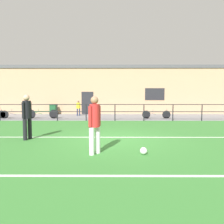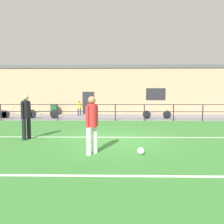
% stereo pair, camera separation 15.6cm
% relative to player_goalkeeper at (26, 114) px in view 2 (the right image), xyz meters
% --- Properties ---
extents(ground, '(60.00, 44.00, 0.04)m').
position_rel_player_goalkeeper_xyz_m(ground, '(3.51, 0.07, -1.03)').
color(ground, '#387A33').
extents(field_line_touchline, '(36.00, 0.11, 0.00)m').
position_rel_player_goalkeeper_xyz_m(field_line_touchline, '(3.51, 0.45, -1.00)').
color(field_line_touchline, white).
rests_on(field_line_touchline, ground).
extents(field_line_hash, '(36.00, 0.11, 0.00)m').
position_rel_player_goalkeeper_xyz_m(field_line_hash, '(3.51, -3.66, -1.00)').
color(field_line_hash, white).
rests_on(field_line_hash, ground).
extents(pavement_strip, '(48.00, 5.00, 0.02)m').
position_rel_player_goalkeeper_xyz_m(pavement_strip, '(3.51, 8.57, -1.00)').
color(pavement_strip, slate).
rests_on(pavement_strip, ground).
extents(perimeter_fence, '(36.07, 0.07, 1.15)m').
position_rel_player_goalkeeper_xyz_m(perimeter_fence, '(3.51, 6.07, -0.26)').
color(perimeter_fence, black).
rests_on(perimeter_fence, ground).
extents(clubhouse_facade, '(28.00, 2.56, 4.58)m').
position_rel_player_goalkeeper_xyz_m(clubhouse_facade, '(3.51, 12.27, 1.29)').
color(clubhouse_facade, tan).
rests_on(clubhouse_facade, ground).
extents(player_goalkeeper, '(0.31, 0.47, 1.77)m').
position_rel_player_goalkeeper_xyz_m(player_goalkeeper, '(0.00, 0.00, 0.00)').
color(player_goalkeeper, black).
rests_on(player_goalkeeper, ground).
extents(player_striker, '(0.34, 0.39, 1.71)m').
position_rel_player_goalkeeper_xyz_m(player_striker, '(2.84, -2.00, -0.03)').
color(player_striker, white).
rests_on(player_striker, ground).
extents(soccer_ball_match, '(0.21, 0.21, 0.21)m').
position_rel_player_goalkeeper_xyz_m(soccer_ball_match, '(4.28, -2.04, -0.90)').
color(soccer_ball_match, white).
rests_on(soccer_ball_match, ground).
extents(spectator_child, '(0.35, 0.23, 1.29)m').
position_rel_player_goalkeeper_xyz_m(spectator_child, '(0.39, 9.57, -0.25)').
color(spectator_child, '#232D4C').
rests_on(spectator_child, pavement_strip).
extents(bicycle_parked_0, '(2.39, 0.04, 0.77)m').
position_rel_player_goalkeeper_xyz_m(bicycle_parked_0, '(-1.95, 7.27, -0.63)').
color(bicycle_parked_0, black).
rests_on(bicycle_parked_0, pavement_strip).
extents(bicycle_parked_1, '(2.30, 0.04, 0.71)m').
position_rel_player_goalkeeper_xyz_m(bicycle_parked_1, '(-3.95, 7.27, -0.67)').
color(bicycle_parked_1, black).
rests_on(bicycle_parked_1, pavement_strip).
extents(bicycle_parked_3, '(2.12, 0.04, 0.71)m').
position_rel_player_goalkeeper_xyz_m(bicycle_parked_3, '(6.62, 7.27, -0.67)').
color(bicycle_parked_3, black).
rests_on(bicycle_parked_3, pavement_strip).
extents(trash_bin_0, '(0.57, 0.48, 0.95)m').
position_rel_player_goalkeeper_xyz_m(trash_bin_0, '(-2.08, 10.49, -0.51)').
color(trash_bin_0, '#194C28').
rests_on(trash_bin_0, pavement_strip).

